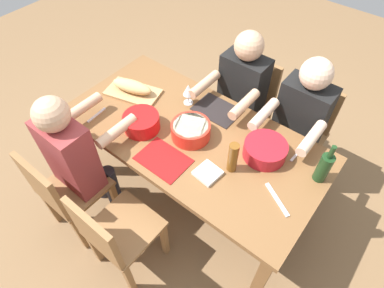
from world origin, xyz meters
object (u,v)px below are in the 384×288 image
Objects in this scene: diner_near_left at (77,154)px; chair_far_right at (301,128)px; chair_near_left at (64,191)px; napkin_stack at (208,173)px; chair_far_center at (248,102)px; bread_loaf at (132,87)px; diner_far_center at (239,93)px; diner_far_right at (297,122)px; serving_bowl_fruit at (265,149)px; beer_bottle at (233,158)px; serving_bowl_greens at (141,122)px; cutting_board at (133,92)px; chair_near_center at (113,234)px; dining_table at (192,142)px; wine_bottle at (324,167)px; wine_glass at (188,91)px; serving_bowl_pasta at (191,130)px.

diner_near_left reaches higher than chair_far_right.
napkin_stack is at bearing 36.17° from chair_near_left.
chair_far_right is at bearing 77.71° from napkin_stack.
bread_loaf is (-0.60, -0.73, 0.32)m from chair_far_center.
diner_far_center is at bearing -159.61° from chair_far_right.
napkin_stack is (-0.21, -0.79, 0.05)m from diner_far_right.
diner_near_left reaches higher than serving_bowl_fruit.
beer_bottle is (0.37, -0.85, 0.37)m from chair_far_center.
chair_far_right is (0.99, 1.54, 0.00)m from chair_near_left.
cutting_board is at bearing 145.07° from serving_bowl_greens.
bread_loaf is (-0.11, 0.81, 0.32)m from chair_near_left.
chair_near_center is (0.49, 0.00, 0.00)m from chair_near_left.
diner_far_center is (-0.00, -0.18, 0.21)m from chair_far_center.
serving_bowl_greens is (-0.29, -0.17, 0.15)m from dining_table.
chair_near_left is 0.86m from cutting_board.
serving_bowl_greens is 1.74× the size of napkin_stack.
napkin_stack is at bearing -125.47° from beer_bottle.
beer_bottle is at bearing -11.96° from dining_table.
diner_far_center reaches higher than chair_near_left.
napkin_stack is (0.58, -0.03, -0.05)m from serving_bowl_greens.
wine_bottle reaches higher than dining_table.
chair_far_center is 3.15× the size of serving_bowl_fruit.
dining_table is at bearing 144.52° from napkin_stack.
bread_loaf is 0.98m from beer_bottle.
wine_glass is at bearing 70.58° from diner_near_left.
chair_far_center is 1.00m from bread_loaf.
diner_near_left is at bearing -131.81° from serving_bowl_pasta.
dining_table is at bearing 109.22° from serving_bowl_pasta.
chair_near_left is at bearing -106.02° from wine_glass.
bread_loaf is at bearing 126.61° from chair_near_center.
wine_glass is (-0.70, -0.37, 0.16)m from diner_far_right.
wine_bottle is at bearing -35.26° from chair_far_center.
chair_far_right is 0.71× the size of diner_far_right.
chair_near_center is 0.81m from serving_bowl_pasta.
bread_loaf reaches higher than dining_table.
serving_bowl_fruit is at bearing -171.13° from wine_bottle.
chair_near_left and chair_far_center have the same top height.
beer_bottle is 1.33× the size of wine_glass.
chair_near_left is at bearing -107.80° from chair_far_center.
chair_far_right is 0.98m from serving_bowl_pasta.
wine_glass is at bearing 152.80° from beer_bottle.
diner_far_center is 5.45× the size of beer_bottle.
serving_bowl_greens is (-0.29, -0.76, 0.11)m from diner_far_center.
serving_bowl_pasta reaches higher than napkin_stack.
serving_bowl_fruit reaches higher than napkin_stack.
beer_bottle is at bearing -148.81° from wine_bottle.
diner_far_right reaches higher than wine_bottle.
chair_near_left is 0.95m from serving_bowl_pasta.
cutting_board is 2.41× the size of wine_glass.
cutting_board is at bearing -137.88° from diner_far_center.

